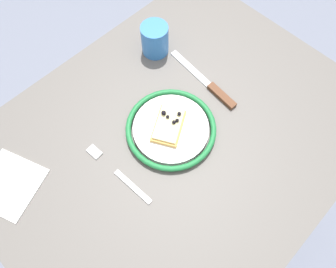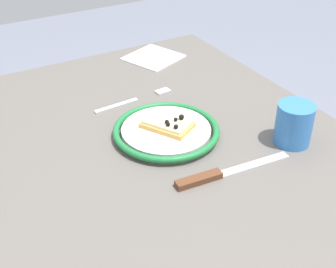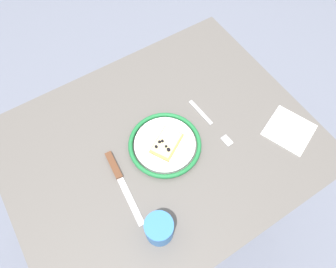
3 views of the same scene
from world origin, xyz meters
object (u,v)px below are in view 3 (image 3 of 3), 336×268
object	(u,v)px
dining_table	(161,157)
knife	(118,175)
pizza_slice_near	(166,143)
napkin	(289,130)
cup	(159,229)
fork	(210,123)
plate	(165,144)

from	to	relation	value
dining_table	knife	world-z (taller)	knife
pizza_slice_near	knife	world-z (taller)	pizza_slice_near
pizza_slice_near	napkin	distance (m)	0.39
knife	cup	world-z (taller)	cup
napkin	cup	bearing A→B (deg)	5.22
cup	fork	bearing A→B (deg)	-147.29
plate	napkin	xyz separation A→B (m)	(-0.36, 0.16, -0.01)
dining_table	fork	world-z (taller)	fork
plate	knife	distance (m)	0.17
pizza_slice_near	cup	size ratio (longest dim) A/B	1.39
plate	knife	world-z (taller)	plate
plate	cup	size ratio (longest dim) A/B	2.59
dining_table	cup	size ratio (longest dim) A/B	10.88
dining_table	fork	bearing A→B (deg)	172.99
fork	napkin	bearing A→B (deg)	141.33
dining_table	napkin	size ratio (longest dim) A/B	7.00
knife	fork	distance (m)	0.33
dining_table	knife	xyz separation A→B (m)	(0.16, 0.02, 0.10)
knife	fork	world-z (taller)	knife
cup	pizza_slice_near	bearing A→B (deg)	-126.41
fork	napkin	distance (m)	0.25
cup	napkin	bearing A→B (deg)	-174.78
fork	napkin	xyz separation A→B (m)	(-0.19, 0.16, 0.00)
pizza_slice_near	knife	distance (m)	0.17
pizza_slice_near	cup	bearing A→B (deg)	53.59
plate	napkin	bearing A→B (deg)	155.57
pizza_slice_near	cup	world-z (taller)	cup
fork	plate	bearing A→B (deg)	-2.82
knife	napkin	size ratio (longest dim) A/B	1.80
plate	pizza_slice_near	world-z (taller)	pizza_slice_near
dining_table	napkin	xyz separation A→B (m)	(-0.37, 0.18, 0.10)
knife	fork	bearing A→B (deg)	179.93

